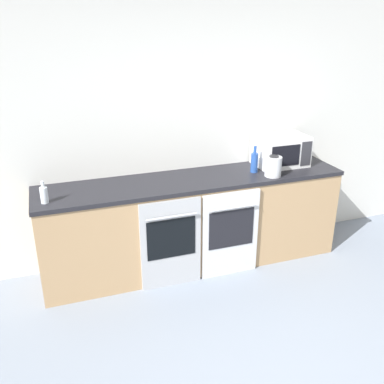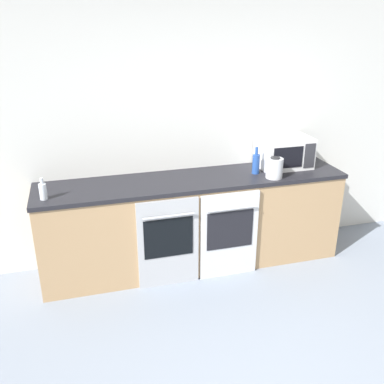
{
  "view_description": "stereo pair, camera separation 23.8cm",
  "coord_description": "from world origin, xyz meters",
  "px_view_note": "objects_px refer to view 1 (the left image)",
  "views": [
    {
      "loc": [
        -1.29,
        -1.61,
        2.38
      ],
      "look_at": [
        -0.02,
        2.04,
        0.8
      ],
      "focal_mm": 40.0,
      "sensor_mm": 36.0,
      "label": 1
    },
    {
      "loc": [
        -1.06,
        -1.68,
        2.38
      ],
      "look_at": [
        -0.02,
        2.04,
        0.8
      ],
      "focal_mm": 40.0,
      "sensor_mm": 36.0,
      "label": 2
    }
  ],
  "objects_px": {
    "bottle_blue": "(254,162)",
    "kettle": "(273,166)",
    "oven_right": "(230,234)",
    "bottle_clear": "(44,194)",
    "oven_left": "(171,244)",
    "microwave": "(281,150)"
  },
  "relations": [
    {
      "from": "microwave",
      "to": "bottle_clear",
      "type": "distance_m",
      "value": 2.38
    },
    {
      "from": "oven_right",
      "to": "bottle_clear",
      "type": "distance_m",
      "value": 1.74
    },
    {
      "from": "oven_left",
      "to": "bottle_blue",
      "type": "xyz_separation_m",
      "value": [
        0.96,
        0.29,
        0.6
      ]
    },
    {
      "from": "oven_right",
      "to": "kettle",
      "type": "height_order",
      "value": "kettle"
    },
    {
      "from": "oven_left",
      "to": "kettle",
      "type": "height_order",
      "value": "kettle"
    },
    {
      "from": "oven_left",
      "to": "oven_right",
      "type": "xyz_separation_m",
      "value": [
        0.6,
        0.0,
        0.0
      ]
    },
    {
      "from": "bottle_clear",
      "to": "microwave",
      "type": "bearing_deg",
      "value": 5.76
    },
    {
      "from": "oven_right",
      "to": "oven_left",
      "type": "bearing_deg",
      "value": 180.0
    },
    {
      "from": "microwave",
      "to": "bottle_clear",
      "type": "xyz_separation_m",
      "value": [
        -2.37,
        -0.24,
        -0.08
      ]
    },
    {
      "from": "kettle",
      "to": "oven_left",
      "type": "bearing_deg",
      "value": -173.31
    },
    {
      "from": "oven_right",
      "to": "bottle_blue",
      "type": "height_order",
      "value": "bottle_blue"
    },
    {
      "from": "kettle",
      "to": "microwave",
      "type": "bearing_deg",
      "value": 49.8
    },
    {
      "from": "oven_left",
      "to": "kettle",
      "type": "bearing_deg",
      "value": 6.69
    },
    {
      "from": "oven_right",
      "to": "bottle_clear",
      "type": "height_order",
      "value": "bottle_clear"
    },
    {
      "from": "bottle_clear",
      "to": "kettle",
      "type": "relative_size",
      "value": 0.94
    },
    {
      "from": "oven_left",
      "to": "bottle_clear",
      "type": "distance_m",
      "value": 1.2
    },
    {
      "from": "oven_left",
      "to": "bottle_blue",
      "type": "relative_size",
      "value": 3.24
    },
    {
      "from": "bottle_blue",
      "to": "kettle",
      "type": "relative_size",
      "value": 1.31
    },
    {
      "from": "microwave",
      "to": "bottle_clear",
      "type": "relative_size",
      "value": 2.71
    },
    {
      "from": "oven_right",
      "to": "bottle_blue",
      "type": "relative_size",
      "value": 3.24
    },
    {
      "from": "oven_right",
      "to": "microwave",
      "type": "distance_m",
      "value": 1.06
    },
    {
      "from": "bottle_clear",
      "to": "bottle_blue",
      "type": "height_order",
      "value": "bottle_blue"
    }
  ]
}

